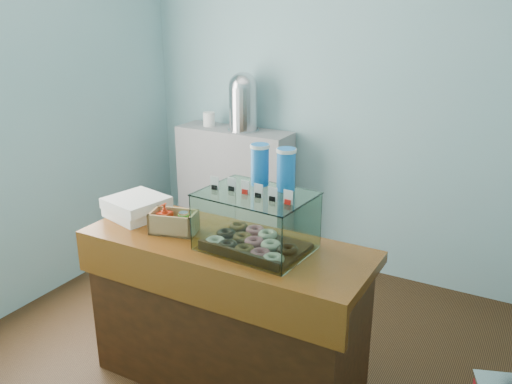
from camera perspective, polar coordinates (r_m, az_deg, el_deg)
The scene contains 8 objects.
ground at distance 3.56m, azimuth -0.73°, elevation -16.97°, with size 3.50×3.50×0.00m, color black.
room_shell at distance 2.89m, azimuth -0.34°, elevation 11.30°, with size 3.54×3.04×2.82m.
counter at distance 3.13m, azimuth -3.14°, elevation -12.60°, with size 1.60×0.60×0.90m.
back_shelf at distance 4.73m, azimuth -2.24°, elevation 0.10°, with size 1.00×0.32×1.10m, color gray.
display_case at distance 2.79m, azimuth 0.28°, elevation -2.53°, with size 0.58×0.44×0.52m.
condiment_crate at distance 3.04m, azimuth -8.75°, elevation -3.14°, with size 0.28×0.21×0.16m.
pastry_boxes at distance 3.29m, azimuth -12.42°, elevation -1.54°, with size 0.38×0.38×0.12m.
coffee_urn at distance 4.47m, azimuth -1.35°, elevation 9.61°, with size 0.26×0.26×0.48m.
Camera 1 is at (1.44, -2.48, 2.11)m, focal length 38.00 mm.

